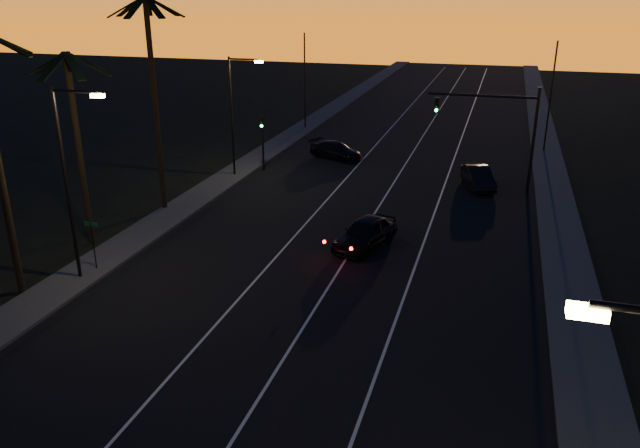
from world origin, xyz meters
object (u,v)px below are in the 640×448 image
(cross_car, at_px, (336,150))
(signal_mast, at_px, (498,120))
(lead_car, at_px, (365,233))
(right_car, at_px, (478,177))

(cross_car, bearing_deg, signal_mast, -21.73)
(signal_mast, distance_m, cross_car, 13.89)
(signal_mast, bearing_deg, cross_car, 158.27)
(lead_car, relative_size, cross_car, 1.10)
(right_car, bearing_deg, lead_car, -112.53)
(lead_car, distance_m, right_car, 13.47)
(signal_mast, bearing_deg, right_car, 174.37)
(lead_car, relative_size, right_car, 1.17)
(lead_car, xyz_separation_m, cross_car, (-6.25, 17.26, -0.12))
(signal_mast, distance_m, lead_car, 14.33)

